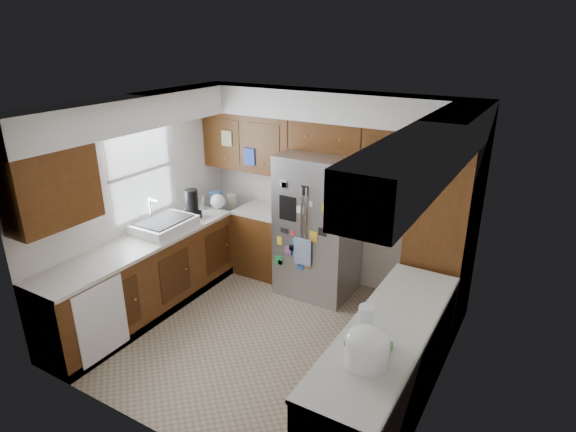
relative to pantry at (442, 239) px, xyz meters
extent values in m
plane|color=tan|center=(-1.50, -1.15, -1.07)|extent=(3.60, 3.60, 0.00)
cube|color=white|center=(-1.50, 0.45, 0.18)|extent=(3.60, 0.04, 2.50)
cube|color=white|center=(-3.30, -1.15, 0.18)|extent=(0.04, 3.20, 2.50)
cube|color=white|center=(0.30, -1.15, 0.18)|extent=(0.04, 3.20, 2.50)
cube|color=white|center=(-1.50, -2.75, 0.18)|extent=(3.60, 0.04, 2.50)
cube|color=white|center=(-1.50, -1.15, 1.43)|extent=(3.60, 3.20, 0.02)
cube|color=white|center=(-1.50, 0.26, 1.25)|extent=(3.60, 0.38, 0.35)
cube|color=white|center=(-3.11, -1.15, 1.25)|extent=(0.38, 3.20, 0.35)
cube|color=white|center=(0.11, -1.15, 1.25)|extent=(0.38, 3.20, 0.35)
cube|color=#44290D|center=(-2.63, 0.28, 0.70)|extent=(1.33, 0.34, 0.75)
cube|color=#44290D|center=(-0.36, 0.28, 0.70)|extent=(1.33, 0.34, 0.75)
cube|color=#44290D|center=(-3.13, -2.30, 0.70)|extent=(0.34, 0.85, 0.75)
cube|color=white|center=(-3.29, -1.05, 0.53)|extent=(0.02, 0.90, 1.05)
cube|color=white|center=(-3.25, -1.05, 0.53)|extent=(0.01, 1.02, 1.15)
cube|color=#203EBB|center=(-2.54, 0.09, 0.55)|extent=(0.16, 0.02, 0.22)
cube|color=beige|center=(-2.88, 0.09, 0.75)|extent=(0.16, 0.02, 0.20)
cube|color=#44290D|center=(-3.00, -1.45, -0.64)|extent=(0.60, 2.60, 0.88)
cube|color=#44290D|center=(-2.33, 0.15, -0.64)|extent=(0.75, 0.60, 0.88)
cube|color=silver|center=(-3.00, -1.45, -0.17)|extent=(0.63, 2.60, 0.04)
cube|color=silver|center=(-2.33, 0.15, -0.17)|extent=(0.75, 0.60, 0.04)
cube|color=black|center=(-3.00, -1.45, -1.02)|extent=(0.60, 2.60, 0.10)
cube|color=white|center=(-2.69, -2.30, -0.61)|extent=(0.01, 0.58, 0.80)
cube|color=#44290D|center=(0.00, -1.62, -0.64)|extent=(0.60, 2.25, 0.88)
cube|color=silver|center=(0.00, -1.62, -0.17)|extent=(0.63, 2.25, 0.04)
cube|color=black|center=(0.00, -1.62, -1.02)|extent=(0.60, 2.25, 0.10)
cube|color=#44290D|center=(0.00, 0.00, 0.00)|extent=(0.60, 0.90, 2.15)
cube|color=#A5A5AA|center=(-1.50, 0.05, -0.17)|extent=(0.90, 0.75, 1.80)
cylinder|color=silver|center=(-1.53, -0.34, -0.02)|extent=(0.02, 0.02, 0.90)
cylinder|color=silver|center=(-1.47, -0.34, -0.02)|extent=(0.02, 0.02, 0.90)
cube|color=black|center=(-1.72, -0.33, 0.12)|extent=(0.22, 0.01, 0.30)
cube|color=silver|center=(-1.50, -0.35, -0.38)|extent=(0.22, 0.01, 0.34)
cube|color=orange|center=(-1.18, -0.33, 0.44)|extent=(0.06, 0.00, 0.09)
cube|color=yellow|center=(-1.83, -0.33, -0.31)|extent=(0.07, 0.00, 0.11)
cube|color=blue|center=(-1.54, -0.33, -0.58)|extent=(0.09, 0.00, 0.11)
cube|color=black|center=(-1.50, -0.33, 0.38)|extent=(0.09, 0.00, 0.12)
cube|color=yellow|center=(-1.24, -0.33, 0.23)|extent=(0.06, 0.00, 0.11)
cube|color=#8C4C99|center=(-1.46, -0.33, -0.49)|extent=(0.10, 0.00, 0.09)
cube|color=orange|center=(-1.19, -0.33, 0.22)|extent=(0.08, 0.00, 0.10)
cube|color=white|center=(-1.42, -0.33, 0.23)|extent=(0.05, 0.00, 0.07)
cube|color=black|center=(-1.76, -0.33, 0.40)|extent=(0.08, 0.00, 0.07)
cube|color=black|center=(-1.67, -0.33, -0.37)|extent=(0.06, 0.00, 0.07)
cube|color=black|center=(-1.26, -0.33, -0.08)|extent=(0.10, 0.00, 0.10)
cube|color=black|center=(-1.76, -0.33, -0.17)|extent=(0.10, 0.00, 0.06)
cube|color=white|center=(-1.78, -0.33, 0.42)|extent=(0.08, 0.00, 0.10)
cube|color=yellow|center=(-1.37, -0.33, -0.13)|extent=(0.10, 0.00, 0.07)
cube|color=#8C4C99|center=(-1.22, -0.33, 0.02)|extent=(0.10, 0.00, 0.12)
cube|color=blue|center=(-1.61, -0.33, -0.28)|extent=(0.09, 0.00, 0.08)
cube|color=green|center=(-1.85, -0.33, -0.58)|extent=(0.10, 0.00, 0.12)
cube|color=white|center=(-1.55, -0.33, 0.14)|extent=(0.09, 0.00, 0.09)
cube|color=orange|center=(-1.43, -0.33, -0.53)|extent=(0.06, 0.00, 0.11)
cube|color=red|center=(-1.65, -0.33, -0.18)|extent=(0.06, 0.00, 0.06)
cube|color=orange|center=(-1.83, -0.33, -0.61)|extent=(0.06, 0.00, 0.06)
cube|color=blue|center=(-1.62, -0.33, -0.44)|extent=(0.09, 0.00, 0.09)
cube|color=green|center=(-1.53, -0.33, -0.52)|extent=(0.10, 0.00, 0.09)
cube|color=#8C4C99|center=(-1.70, -0.33, -0.41)|extent=(0.10, 0.00, 0.11)
cube|color=orange|center=(-1.38, -0.33, -0.20)|extent=(0.11, 0.00, 0.07)
cube|color=#44290D|center=(-1.50, 0.28, 0.90)|extent=(0.96, 0.34, 0.35)
sphere|color=#1011B1|center=(-1.69, 0.24, 1.20)|extent=(0.25, 0.25, 0.25)
cylinder|color=black|center=(-1.38, 0.26, 1.16)|extent=(0.31, 0.31, 0.17)
ellipsoid|color=#333338|center=(-1.38, 0.26, 1.25)|extent=(0.28, 0.28, 0.13)
cube|color=white|center=(-3.00, -1.05, -0.09)|extent=(0.52, 0.70, 0.12)
cube|color=black|center=(-3.00, -1.05, -0.03)|extent=(0.44, 0.60, 0.02)
cylinder|color=silver|center=(-3.20, -1.05, 0.07)|extent=(0.02, 0.02, 0.30)
cylinder|color=silver|center=(-3.14, -1.05, 0.20)|extent=(0.16, 0.02, 0.02)
cube|color=yellow|center=(-2.84, -1.27, -0.13)|extent=(0.10, 0.18, 0.04)
cube|color=black|center=(-2.96, -0.59, -0.10)|extent=(0.18, 0.14, 0.10)
cylinder|color=black|center=(-2.96, -0.59, 0.09)|extent=(0.16, 0.16, 0.28)
cylinder|color=#A5A5AA|center=(-3.09, -0.30, -0.05)|extent=(0.14, 0.14, 0.20)
sphere|color=white|center=(-2.91, -0.14, -0.05)|extent=(0.20, 0.20, 0.20)
cube|color=#3F72B2|center=(-3.03, -0.02, -0.06)|extent=(0.14, 0.10, 0.18)
cube|color=#BFB28C|center=(-2.84, 0.08, -0.08)|extent=(0.10, 0.08, 0.14)
cylinder|color=white|center=(-3.01, -0.73, -0.10)|extent=(0.08, 0.08, 0.11)
cylinder|color=white|center=(0.00, -2.14, -0.05)|extent=(0.32, 0.32, 0.21)
ellipsoid|color=white|center=(0.00, -2.14, 0.06)|extent=(0.31, 0.31, 0.14)
cube|color=black|center=(-0.15, -2.14, -0.03)|extent=(0.04, 0.06, 0.04)
cylinder|color=white|center=(-0.13, -1.84, -0.02)|extent=(0.12, 0.12, 0.27)
camera|label=1|loc=(0.95, -4.87, 2.09)|focal=30.00mm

